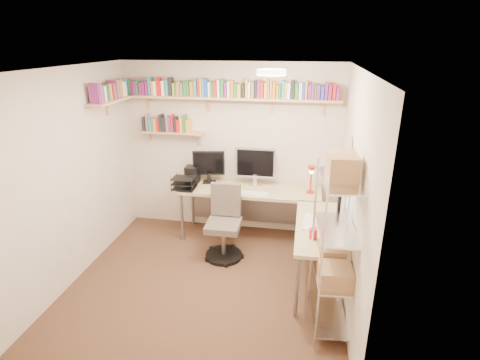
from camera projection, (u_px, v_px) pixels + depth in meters
name	position (u px, v px, depth m)	size (l,w,h in m)	color
ground	(207.00, 281.00, 4.57)	(3.20, 3.20, 0.00)	#3F221B
room_shell	(203.00, 160.00, 4.03)	(3.24, 3.04, 2.52)	beige
wall_shelves	(197.00, 97.00, 5.12)	(3.12, 1.09, 0.80)	tan
corner_desk	(258.00, 197.00, 5.08)	(2.39, 1.98, 1.35)	tan
office_chair	(224.00, 227.00, 4.99)	(0.52, 0.53, 0.99)	black
wire_rack	(336.00, 236.00, 3.53)	(0.42, 0.76, 1.83)	silver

